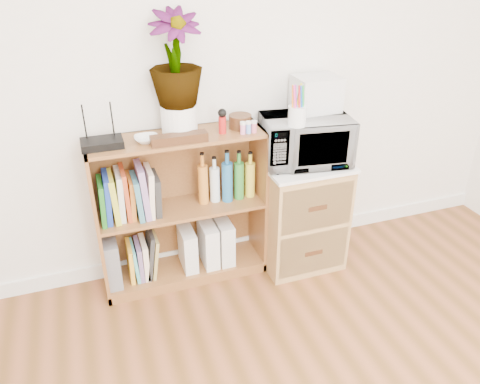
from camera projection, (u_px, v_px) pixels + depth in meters
name	position (u px, v px, depth m)	size (l,w,h in m)	color
skirting_board	(231.00, 245.00, 3.22)	(4.00, 0.02, 0.10)	white
bookshelf	(182.00, 210.00, 2.80)	(1.00, 0.30, 0.95)	brown
wicker_unit	(299.00, 213.00, 3.01)	(0.50, 0.45, 0.70)	#9E7542
microwave	(305.00, 140.00, 2.76)	(0.51, 0.34, 0.28)	white
pen_cup	(297.00, 116.00, 2.55)	(0.10, 0.10, 0.11)	white
small_appliance	(316.00, 94.00, 2.76)	(0.26, 0.21, 0.20)	silver
router	(102.00, 143.00, 2.43)	(0.21, 0.15, 0.04)	black
white_bowl	(147.00, 139.00, 2.49)	(0.13, 0.13, 0.03)	white
plant_pot	(179.00, 120.00, 2.56)	(0.20, 0.20, 0.17)	white
potted_plant	(175.00, 59.00, 2.40)	(0.28, 0.28, 0.49)	#2E742E
trinket_box	(179.00, 139.00, 2.48)	(0.30, 0.08, 0.05)	#36210E
kokeshi_doll	(222.00, 125.00, 2.59)	(0.04, 0.04, 0.10)	#B51816
wooden_bowl	(240.00, 121.00, 2.67)	(0.13, 0.13, 0.08)	#3A240F
paint_jars	(248.00, 129.00, 2.60)	(0.10, 0.04, 0.05)	pink
file_box	(111.00, 260.00, 2.79)	(0.09, 0.24, 0.30)	slate
magazine_holder_left	(188.00, 248.00, 2.92)	(0.08, 0.21, 0.26)	silver
magazine_holder_mid	(208.00, 243.00, 2.96)	(0.09, 0.22, 0.28)	white
magazine_holder_right	(223.00, 240.00, 2.99)	(0.09, 0.23, 0.28)	silver
cookbooks	(129.00, 195.00, 2.64)	(0.34, 0.20, 0.31)	#1C6B1D
liquor_bottles	(227.00, 177.00, 2.80)	(0.35, 0.06, 0.32)	orange
lower_books	(142.00, 257.00, 2.85)	(0.19, 0.19, 0.30)	gold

